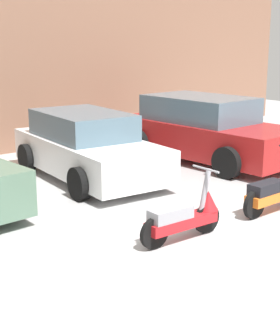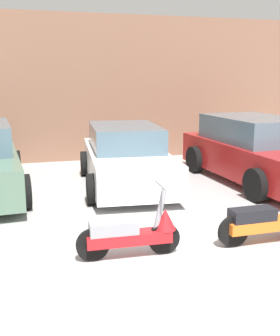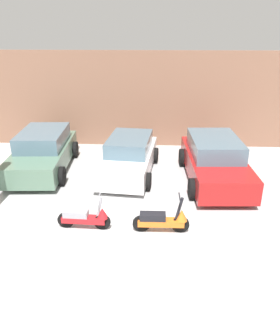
{
  "view_description": "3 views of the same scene",
  "coord_description": "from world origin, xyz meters",
  "px_view_note": "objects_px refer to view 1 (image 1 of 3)",
  "views": [
    {
      "loc": [
        -5.41,
        -3.67,
        2.69
      ],
      "look_at": [
        -0.14,
        2.72,
        0.6
      ],
      "focal_mm": 55.0,
      "sensor_mm": 36.0,
      "label": 1
    },
    {
      "loc": [
        -2.06,
        -3.93,
        2.33
      ],
      "look_at": [
        -0.26,
        2.32,
        0.91
      ],
      "focal_mm": 45.0,
      "sensor_mm": 36.0,
      "label": 2
    },
    {
      "loc": [
        1.02,
        -6.05,
        4.77
      ],
      "look_at": [
        0.58,
        3.01,
        0.89
      ],
      "focal_mm": 35.0,
      "sensor_mm": 36.0,
      "label": 3
    }
  ],
  "objects_px": {
    "scooter_front_right": "(277,190)",
    "car_rear_right": "(205,130)",
    "car_rear_center": "(87,147)",
    "scooter_front_left": "(185,216)"
  },
  "relations": [
    {
      "from": "scooter_front_right",
      "to": "car_rear_center",
      "type": "relative_size",
      "value": 0.36
    },
    {
      "from": "scooter_front_right",
      "to": "car_rear_right",
      "type": "bearing_deg",
      "value": 60.85
    },
    {
      "from": "car_rear_center",
      "to": "car_rear_right",
      "type": "xyz_separation_m",
      "value": [
        2.92,
        -0.42,
        0.07
      ]
    },
    {
      "from": "car_rear_center",
      "to": "scooter_front_right",
      "type": "bearing_deg",
      "value": 23.2
    },
    {
      "from": "car_rear_center",
      "to": "car_rear_right",
      "type": "distance_m",
      "value": 2.95
    },
    {
      "from": "scooter_front_left",
      "to": "car_rear_center",
      "type": "bearing_deg",
      "value": 79.54
    },
    {
      "from": "car_rear_center",
      "to": "scooter_front_left",
      "type": "bearing_deg",
      "value": -7.13
    },
    {
      "from": "car_rear_center",
      "to": "car_rear_right",
      "type": "relative_size",
      "value": 0.92
    },
    {
      "from": "scooter_front_left",
      "to": "scooter_front_right",
      "type": "relative_size",
      "value": 0.97
    },
    {
      "from": "scooter_front_right",
      "to": "car_rear_center",
      "type": "distance_m",
      "value": 3.85
    }
  ]
}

